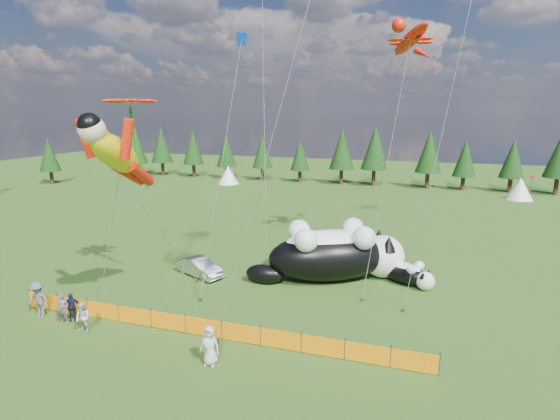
% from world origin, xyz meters
% --- Properties ---
extents(ground, '(160.00, 160.00, 0.00)m').
position_xyz_m(ground, '(0.00, 0.00, 0.00)').
color(ground, '#143309').
rests_on(ground, ground).
extents(safety_fence, '(22.06, 0.06, 1.10)m').
position_xyz_m(safety_fence, '(0.00, -3.00, 0.50)').
color(safety_fence, '#262626').
rests_on(safety_fence, ground).
extents(tree_line, '(90.00, 4.00, 8.00)m').
position_xyz_m(tree_line, '(0.00, 45.00, 4.00)').
color(tree_line, black).
rests_on(tree_line, ground).
extents(festival_tents, '(50.00, 3.20, 2.80)m').
position_xyz_m(festival_tents, '(11.00, 40.00, 1.40)').
color(festival_tents, white).
rests_on(festival_tents, ground).
extents(cat_large, '(10.01, 6.89, 3.86)m').
position_xyz_m(cat_large, '(4.79, 6.49, 1.83)').
color(cat_large, black).
rests_on(cat_large, ground).
extents(cat_small, '(4.02, 2.97, 1.59)m').
position_xyz_m(cat_small, '(9.32, 7.07, 0.75)').
color(cat_small, black).
rests_on(cat_small, ground).
extents(car, '(3.87, 2.65, 1.21)m').
position_xyz_m(car, '(-4.05, 4.30, 0.60)').
color(car, silver).
rests_on(car, ground).
extents(spectator_a, '(0.68, 0.52, 1.67)m').
position_xyz_m(spectator_a, '(-7.66, -3.99, 0.84)').
color(spectator_a, '#555459').
rests_on(spectator_a, ground).
extents(spectator_b, '(0.84, 0.57, 1.60)m').
position_xyz_m(spectator_b, '(-5.96, -4.48, 0.80)').
color(spectator_b, beige).
rests_on(spectator_b, ground).
extents(spectator_c, '(1.02, 0.89, 1.56)m').
position_xyz_m(spectator_c, '(-7.48, -3.60, 0.78)').
color(spectator_c, '#141839').
rests_on(spectator_c, ground).
extents(spectator_d, '(1.31, 0.72, 1.98)m').
position_xyz_m(spectator_d, '(-9.52, -3.76, 0.99)').
color(spectator_d, '#555459').
rests_on(spectator_d, ground).
extents(spectator_e, '(0.92, 0.63, 1.82)m').
position_xyz_m(spectator_e, '(1.40, -5.11, 0.91)').
color(spectator_e, beige).
rests_on(spectator_e, ground).
extents(superhero_kite, '(5.36, 8.59, 11.96)m').
position_xyz_m(superhero_kite, '(-4.72, -2.49, 8.88)').
color(superhero_kite, '#D5C50B').
rests_on(superhero_kite, ground).
extents(gecko_kite, '(5.80, 12.98, 18.34)m').
position_xyz_m(gecko_kite, '(8.48, 12.96, 15.81)').
color(gecko_kite, red).
rests_on(gecko_kite, ground).
extents(flower_kite, '(3.72, 4.72, 11.75)m').
position_xyz_m(flower_kite, '(-6.21, 0.99, 11.32)').
color(flower_kite, red).
rests_on(flower_kite, ground).
extents(diamond_kite_a, '(1.51, 5.43, 16.31)m').
position_xyz_m(diamond_kite_a, '(-1.26, 5.43, 14.66)').
color(diamond_kite_a, '#0B39AC').
rests_on(diamond_kite_a, ground).
extents(diamond_kite_d, '(2.93, 6.86, 20.84)m').
position_xyz_m(diamond_kite_d, '(-1.78, 10.93, 18.36)').
color(diamond_kite_d, '#0DA68E').
rests_on(diamond_kite_d, ground).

